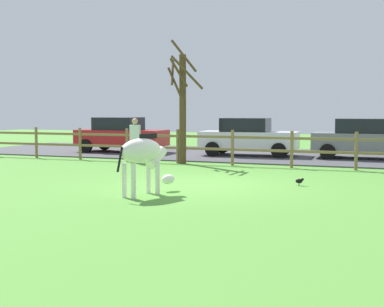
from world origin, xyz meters
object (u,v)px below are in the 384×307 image
(parked_car_red, at_px, (121,134))
(parked_car_white, at_px, (248,136))
(crow_on_grass, at_px, (299,181))
(parked_car_grey, at_px, (365,138))
(zebra, at_px, (144,155))
(bare_tree, at_px, (182,103))
(visitor_right_of_tree, at_px, (135,138))

(parked_car_red, distance_m, parked_car_white, 5.83)
(crow_on_grass, xyz_separation_m, parked_car_grey, (1.12, 8.05, 0.72))
(parked_car_red, bearing_deg, zebra, -58.78)
(bare_tree, distance_m, crow_on_grass, 6.75)
(parked_car_red, distance_m, parked_car_grey, 10.44)
(bare_tree, relative_size, zebra, 2.33)
(parked_car_red, height_order, parked_car_white, same)
(parked_car_red, distance_m, visitor_right_of_tree, 4.61)
(parked_car_red, bearing_deg, crow_on_grass, -38.76)
(parked_car_red, xyz_separation_m, parked_car_grey, (10.43, 0.58, 0.00))
(parked_car_white, bearing_deg, parked_car_grey, 3.48)
(zebra, bearing_deg, visitor_right_of_tree, 118.76)
(bare_tree, height_order, parked_car_grey, bare_tree)
(zebra, bearing_deg, bare_tree, 105.24)
(bare_tree, height_order, zebra, bare_tree)
(zebra, bearing_deg, parked_car_white, 92.32)
(crow_on_grass, bearing_deg, zebra, -136.95)
(parked_car_grey, height_order, parked_car_white, same)
(bare_tree, xyz_separation_m, parked_car_white, (1.47, 3.66, -1.35))
(crow_on_grass, distance_m, visitor_right_of_tree, 7.65)
(bare_tree, distance_m, zebra, 7.32)
(parked_car_grey, bearing_deg, zebra, -110.93)
(zebra, distance_m, parked_car_grey, 11.67)
(parked_car_red, bearing_deg, parked_car_grey, 3.19)
(zebra, bearing_deg, parked_car_red, 121.22)
(crow_on_grass, relative_size, parked_car_grey, 0.05)
(zebra, xyz_separation_m, visitor_right_of_tree, (-3.60, 6.56, -0.02))
(bare_tree, height_order, parked_car_red, bare_tree)
(crow_on_grass, xyz_separation_m, visitor_right_of_tree, (-6.65, 3.70, 0.78))
(bare_tree, relative_size, parked_car_red, 1.09)
(bare_tree, distance_m, parked_car_white, 4.17)
(crow_on_grass, bearing_deg, visitor_right_of_tree, 150.87)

